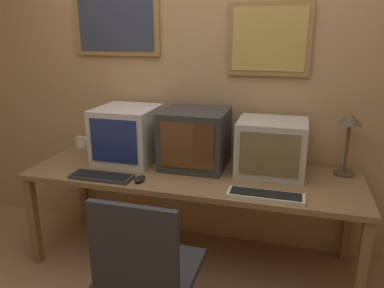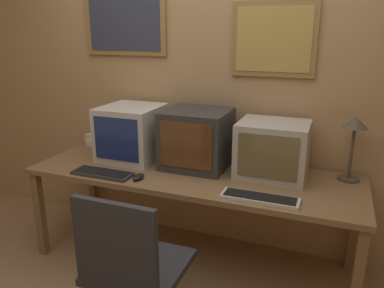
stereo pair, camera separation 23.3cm
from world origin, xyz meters
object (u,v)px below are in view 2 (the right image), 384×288
Objects in this scene: keyboard_main at (103,173)px; office_chair at (134,282)px; monitor_right at (273,149)px; desk_lamp at (354,133)px; desk_clock at (92,141)px; mouse_near_keyboard at (138,177)px; keyboard_side at (260,198)px; monitor_left at (132,133)px; monitor_center at (197,139)px.

keyboard_main is 0.46× the size of office_chair.
monitor_right is 1.17m from keyboard_main.
desk_clock is at bearing -179.59° from desk_lamp.
office_chair reaches higher than desk_clock.
mouse_near_keyboard is at bearing 3.96° from keyboard_main.
keyboard_main is 0.27m from mouse_near_keyboard.
desk_clock reaches higher than keyboard_side.
desk_clock reaches higher than mouse_near_keyboard.
mouse_near_keyboard is 0.12× the size of office_chair.
office_chair is (0.55, -0.56, -0.33)m from keyboard_main.
desk_clock reaches higher than keyboard_main.
desk_lamp is 0.46× the size of office_chair.
keyboard_main is at bearing -176.04° from mouse_near_keyboard.
keyboard_side is at bearing -20.31° from monitor_left.
monitor_left reaches higher than keyboard_main.
office_chair is at bearing -60.64° from monitor_left.
monitor_left is at bearing -178.55° from monitor_center.
desk_clock is 0.27× the size of desk_lamp.
monitor_center is at bearing 54.96° from mouse_near_keyboard.
desk_clock is (-0.98, 0.10, -0.15)m from monitor_center.
office_chair reaches higher than mouse_near_keyboard.
desk_lamp is at bearing 11.99° from monitor_right.
keyboard_main is 1.09m from keyboard_side.
monitor_right reaches higher than keyboard_main.
keyboard_side is 1.06× the size of desk_lamp.
keyboard_side is 0.49× the size of office_chair.
monitor_left is 0.50m from desk_clock.
monitor_left is at bearing -14.07° from desk_clock.
monitor_right reaches higher than mouse_near_keyboard.
keyboard_main is at bearing -143.17° from monitor_center.
monitor_right is 0.52m from desk_lamp.
desk_clock is at bearing 131.27° from keyboard_main.
desk_clock is at bearing 174.08° from monitor_center.
keyboard_main is 1.00× the size of desk_lamp.
desk_lamp is 1.62m from office_chair.
mouse_near_keyboard is 0.98× the size of desk_clock.
office_chair is (-0.53, -0.56, -0.33)m from keyboard_side.
desk_lamp reaches higher than monitor_right.
keyboard_main is 0.94× the size of keyboard_side.
office_chair is at bearing -89.23° from monitor_center.
monitor_center reaches higher than desk_clock.
keyboard_main is 3.74× the size of mouse_near_keyboard.
monitor_left is 1.16m from keyboard_side.
monitor_center is 1.00m from desk_clock.
monitor_left is at bearing 119.36° from office_chair.
monitor_center reaches higher than keyboard_side.
monitor_left is 1.07× the size of keyboard_main.
keyboard_side is at bearing -88.81° from monitor_right.
monitor_left is 1.21m from office_chair.
monitor_left is 0.49× the size of office_chair.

